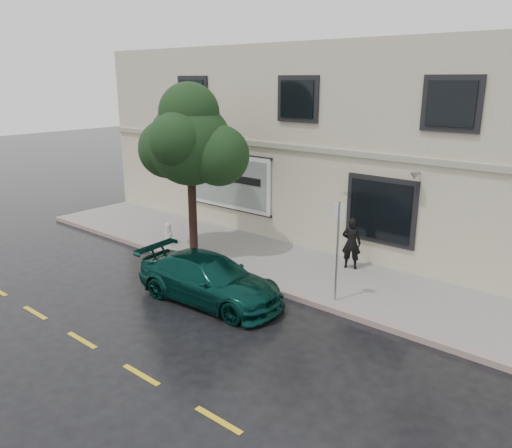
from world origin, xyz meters
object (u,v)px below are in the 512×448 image
Objects in this scene: pedestrian at (351,243)px; street_tree at (190,145)px; car at (209,279)px; fire_hydrant at (169,234)px.

pedestrian is 6.02m from street_tree.
car is 4.91m from street_tree.
car is 5.56× the size of fire_hydrant.
street_tree is (-3.01, 2.25, 3.16)m from car.
street_tree reaches higher than fire_hydrant.
street_tree is at bearing 2.12° from pedestrian.
car is at bearing 45.69° from pedestrian.
pedestrian reaches higher than fire_hydrant.
street_tree is at bearing -20.53° from fire_hydrant.
fire_hydrant is at bearing -1.86° from pedestrian.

